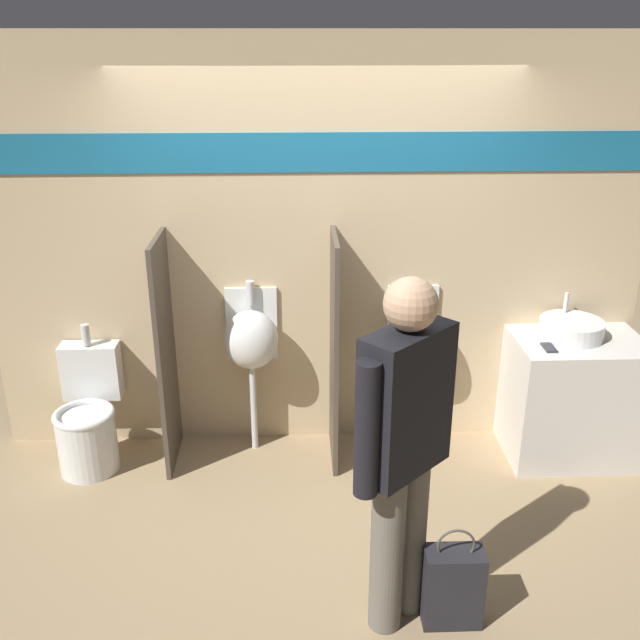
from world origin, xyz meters
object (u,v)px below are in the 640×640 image
at_px(shopping_bag, 453,586).
at_px(sink_basin, 571,329).
at_px(cell_phone, 549,348).
at_px(person_in_vest, 404,445).
at_px(urinal_near_counter, 251,340).
at_px(toilet, 88,420).
at_px(urinal_far, 414,337).

bearing_deg(shopping_bag, sink_basin, 55.44).
xyz_separation_m(cell_phone, person_in_vest, (-1.11, -1.30, 0.13)).
relative_size(urinal_near_counter, person_in_vest, 0.67).
bearing_deg(toilet, urinal_far, 4.31).
bearing_deg(sink_basin, cell_phone, -138.63).
distance_m(cell_phone, urinal_far, 0.85).
bearing_deg(cell_phone, toilet, 177.76).
relative_size(sink_basin, toilet, 0.44).
height_order(urinal_far, person_in_vest, person_in_vest).
height_order(toilet, shopping_bag, toilet).
bearing_deg(cell_phone, person_in_vest, -130.63).
height_order(cell_phone, urinal_far, urinal_far).
relative_size(urinal_near_counter, urinal_far, 1.00).
xyz_separation_m(urinal_far, shopping_bag, (-0.05, -1.63, -0.60)).
height_order(sink_basin, toilet, sink_basin).
bearing_deg(toilet, cell_phone, -2.24).
xyz_separation_m(sink_basin, urinal_near_counter, (-2.08, 0.10, -0.09)).
bearing_deg(person_in_vest, cell_phone, 6.34).
bearing_deg(person_in_vest, sink_basin, 5.27).
height_order(urinal_far, shopping_bag, urinal_far).
height_order(sink_basin, urinal_far, urinal_far).
relative_size(cell_phone, shopping_bag, 0.26).
relative_size(cell_phone, urinal_near_counter, 0.12).
xyz_separation_m(cell_phone, urinal_far, (-0.80, 0.28, -0.04)).
bearing_deg(urinal_near_counter, shopping_bag, -57.66).
xyz_separation_m(urinal_near_counter, toilet, (-1.08, -0.16, -0.49)).
bearing_deg(toilet, urinal_near_counter, 8.57).
height_order(urinal_near_counter, toilet, urinal_near_counter).
height_order(urinal_near_counter, person_in_vest, person_in_vest).
bearing_deg(person_in_vest, urinal_far, 35.87).
xyz_separation_m(sink_basin, cell_phone, (-0.20, -0.18, -0.05)).
height_order(urinal_near_counter, urinal_far, same).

